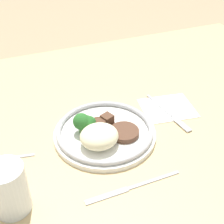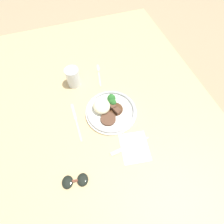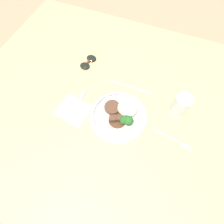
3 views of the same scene
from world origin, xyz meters
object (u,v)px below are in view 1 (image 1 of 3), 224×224
(fork, at_px, (171,115))
(knife, at_px, (130,188))
(plate, at_px, (103,132))
(juice_glass, at_px, (9,191))

(fork, height_order, knife, fork)
(plate, distance_m, fork, 0.20)
(juice_glass, height_order, fork, juice_glass)
(knife, bearing_deg, plate, -91.97)
(fork, bearing_deg, juice_glass, -78.73)
(juice_glass, height_order, knife, juice_glass)
(plate, height_order, fork, plate)
(juice_glass, relative_size, fork, 0.56)
(knife, bearing_deg, fork, -138.97)
(plate, height_order, juice_glass, juice_glass)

